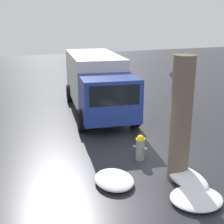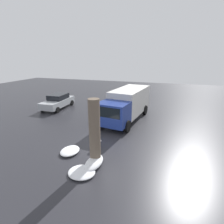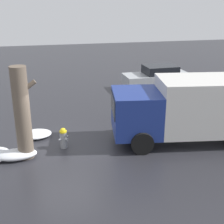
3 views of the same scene
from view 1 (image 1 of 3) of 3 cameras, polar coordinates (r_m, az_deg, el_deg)
name	(u,v)px [view 1 (image 1 of 3)]	position (r m, az deg, el deg)	size (l,w,h in m)	color
ground_plane	(140,160)	(10.26, 5.11, -8.67)	(60.00, 60.00, 0.00)	#28282D
fire_hydrant	(140,147)	(10.08, 5.18, -6.42)	(0.44, 0.40, 0.85)	gray
tree_trunk	(181,119)	(8.66, 12.46, -1.34)	(0.90, 0.59, 3.51)	#6B5B4C
delivery_truck	(97,81)	(14.98, -2.81, 5.67)	(7.26, 3.34, 2.68)	navy
snow_pile_by_hydrant	(196,198)	(8.36, 15.15, -14.95)	(1.21, 1.35, 0.20)	white
snow_pile_curbside	(114,180)	(8.83, 0.38, -12.28)	(1.32, 1.06, 0.24)	white
snow_pile_by_tree	(187,178)	(9.05, 13.59, -11.64)	(1.56, 0.81, 0.35)	white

